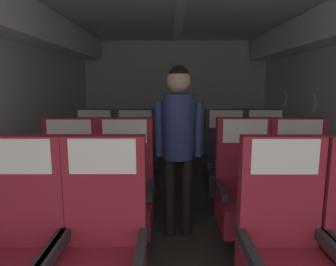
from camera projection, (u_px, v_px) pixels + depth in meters
The scene contains 14 objects.
ground at pixel (182, 221), 3.11m from camera, with size 3.75×6.22×0.02m, color #3D3833.
fuselage_shell at pixel (182, 62), 3.11m from camera, with size 3.63×5.87×2.28m.
seat_a_left_window at pixel (17, 256), 1.64m from camera, with size 0.50×0.50×1.13m.
seat_a_left_aisle at pixel (103, 256), 1.64m from camera, with size 0.50×0.50×1.13m.
seat_a_right_window at pixel (286, 257), 1.63m from camera, with size 0.50×0.50×1.13m.
seat_b_left_window at pixel (69, 196), 2.51m from camera, with size 0.50×0.50×1.13m.
seat_b_left_aisle at pixel (125, 196), 2.51m from camera, with size 0.50×0.50×1.13m.
seat_b_right_aisle at pixel (301, 197), 2.50m from camera, with size 0.50×0.50×1.13m.
seat_b_right_window at pixel (246, 196), 2.52m from camera, with size 0.50×0.50×1.13m.
seat_c_left_window at pixel (95, 166), 3.41m from camera, with size 0.50×0.50×1.13m.
seat_c_left_aisle at pixel (136, 167), 3.40m from camera, with size 0.50×0.50×1.13m.
seat_c_right_aisle at pixel (266, 167), 3.40m from camera, with size 0.50×0.50×1.13m.
seat_c_right_window at pixel (227, 167), 3.39m from camera, with size 0.50×0.50×1.13m.
flight_attendant at pixel (179, 134), 2.69m from camera, with size 0.43×0.28×1.58m.
Camera 1 is at (-0.14, -0.01, 1.42)m, focal length 31.78 mm.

